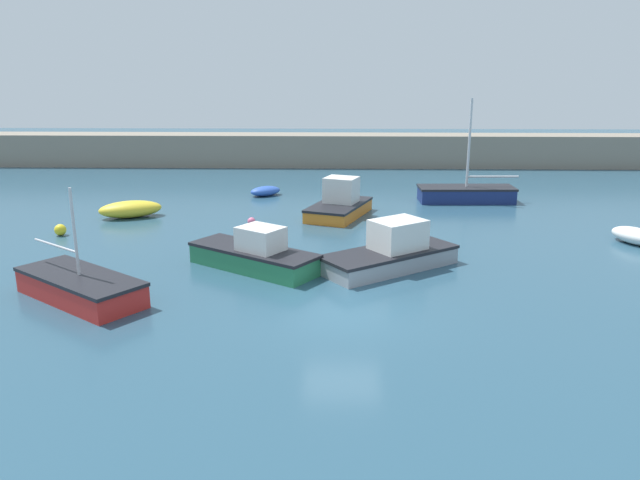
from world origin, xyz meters
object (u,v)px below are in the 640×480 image
at_px(sailboat_tall_mast, 466,193).
at_px(mooring_buoy_yellow, 60,230).
at_px(fishing_dinghy_green, 265,191).
at_px(mooring_buoy_pink, 252,221).
at_px(motorboat_with_cabin, 340,204).
at_px(motorboat_grey_hull, 392,252).
at_px(dinghy_near_pier, 636,236).
at_px(sailboat_twin_hulled, 80,287).
at_px(cabin_cruiser_white, 255,255).
at_px(open_tender_yellow, 130,209).

height_order(sailboat_tall_mast, mooring_buoy_yellow, sailboat_tall_mast).
xyz_separation_m(fishing_dinghy_green, mooring_buoy_pink, (0.10, -7.21, -0.09)).
relative_size(sailboat_tall_mast, mooring_buoy_yellow, 10.95).
height_order(motorboat_with_cabin, motorboat_grey_hull, motorboat_with_cabin).
xyz_separation_m(motorboat_grey_hull, dinghy_near_pier, (10.99, 3.67, -0.28)).
bearing_deg(sailboat_twin_hulled, motorboat_grey_hull, 55.42).
bearing_deg(sailboat_twin_hulled, dinghy_near_pier, 55.22).
distance_m(sailboat_tall_mast, mooring_buoy_pink, 12.96).
relative_size(cabin_cruiser_white, mooring_buoy_yellow, 10.09).
xyz_separation_m(sailboat_twin_hulled, mooring_buoy_yellow, (-4.16, 8.05, -0.18)).
height_order(mooring_buoy_pink, mooring_buoy_yellow, mooring_buoy_yellow).
xyz_separation_m(cabin_cruiser_white, sailboat_twin_hulled, (-5.41, -3.35, -0.14)).
xyz_separation_m(cabin_cruiser_white, motorboat_grey_hull, (5.22, 0.29, 0.05)).
relative_size(open_tender_yellow, dinghy_near_pier, 1.32).
height_order(dinghy_near_pier, sailboat_twin_hulled, sailboat_twin_hulled).
height_order(motorboat_with_cabin, mooring_buoy_pink, motorboat_with_cabin).
bearing_deg(dinghy_near_pier, cabin_cruiser_white, -104.63).
distance_m(cabin_cruiser_white, motorboat_grey_hull, 5.23).
relative_size(dinghy_near_pier, sailboat_twin_hulled, 0.51).
xyz_separation_m(open_tender_yellow, dinghy_near_pier, (23.69, -4.38, -0.07)).
bearing_deg(motorboat_grey_hull, cabin_cruiser_white, -32.52).
xyz_separation_m(open_tender_yellow, fishing_dinghy_green, (6.33, 5.71, -0.14)).
height_order(open_tender_yellow, fishing_dinghy_green, open_tender_yellow).
xyz_separation_m(motorboat_with_cabin, mooring_buoy_pink, (-4.32, -2.10, -0.44)).
height_order(motorboat_grey_hull, sailboat_twin_hulled, sailboat_twin_hulled).
height_order(open_tender_yellow, mooring_buoy_yellow, open_tender_yellow).
relative_size(sailboat_tall_mast, motorboat_with_cabin, 1.17).
bearing_deg(sailboat_twin_hulled, motorboat_with_cabin, 91.29).
height_order(cabin_cruiser_white, mooring_buoy_yellow, cabin_cruiser_white).
xyz_separation_m(dinghy_near_pier, fishing_dinghy_green, (-17.36, 10.09, -0.07)).
xyz_separation_m(open_tender_yellow, sailboat_twin_hulled, (2.07, -11.69, 0.02)).
xyz_separation_m(sailboat_tall_mast, mooring_buoy_pink, (-11.59, -5.80, -0.28)).
bearing_deg(dinghy_near_pier, motorboat_with_cabin, -139.38).
bearing_deg(sailboat_tall_mast, fishing_dinghy_green, -8.64).
distance_m(open_tender_yellow, mooring_buoy_yellow, 4.20).
xyz_separation_m(dinghy_near_pier, mooring_buoy_pink, (-17.26, 2.88, -0.16)).
bearing_deg(mooring_buoy_yellow, sailboat_twin_hulled, -62.65).
distance_m(dinghy_near_pier, fishing_dinghy_green, 20.08).
bearing_deg(motorboat_grey_hull, sailboat_tall_mast, -148.98).
height_order(open_tender_yellow, motorboat_grey_hull, motorboat_grey_hull).
bearing_deg(dinghy_near_pier, sailboat_twin_hulled, -99.68).
height_order(cabin_cruiser_white, fishing_dinghy_green, cabin_cruiser_white).
height_order(open_tender_yellow, mooring_buoy_pink, open_tender_yellow).
height_order(motorboat_with_cabin, dinghy_near_pier, motorboat_with_cabin).
bearing_deg(open_tender_yellow, sailboat_tall_mast, 170.78).
bearing_deg(sailboat_tall_mast, motorboat_with_cabin, 25.22).
relative_size(open_tender_yellow, sailboat_twin_hulled, 0.67).
relative_size(mooring_buoy_pink, mooring_buoy_yellow, 0.73).
xyz_separation_m(fishing_dinghy_green, mooring_buoy_yellow, (-8.42, -9.35, -0.02)).
relative_size(motorboat_with_cabin, cabin_cruiser_white, 0.93).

